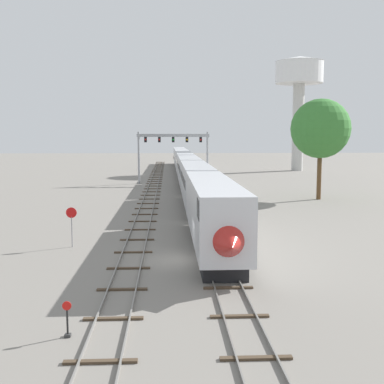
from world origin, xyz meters
TOP-DOWN VIEW (x-y plane):
  - ground_plane at (0.00, 0.00)m, footprint 400.00×400.00m
  - track_main at (2.00, 60.00)m, footprint 2.60×200.00m
  - track_near at (-3.50, 40.00)m, footprint 2.60×160.00m
  - passenger_train at (2.00, 52.88)m, footprint 3.04×118.47m
  - signal_gantry at (-0.25, 50.35)m, footprint 12.10×0.49m
  - water_tower at (28.91, 80.27)m, footprint 10.97×10.97m
  - switch_stand at (-5.10, -11.71)m, footprint 0.36×0.24m
  - stop_sign at (-8.00, 3.97)m, footprint 0.76×0.08m
  - trackside_tree_left at (17.85, 29.08)m, footprint 7.39×7.39m

SIDE VIEW (x-z plane):
  - ground_plane at x=0.00m, z-range 0.00..0.00m
  - track_main at x=2.00m, z-range -0.01..0.15m
  - track_near at x=-3.50m, z-range -0.01..0.15m
  - switch_stand at x=-5.10m, z-range -0.21..1.25m
  - stop_sign at x=-8.00m, z-range 0.43..3.31m
  - passenger_train at x=2.00m, z-range 0.21..5.01m
  - signal_gantry at x=-0.25m, z-range 2.01..10.68m
  - trackside_tree_left at x=17.85m, z-range 2.56..15.12m
  - water_tower at x=28.91m, z-range 7.91..33.95m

